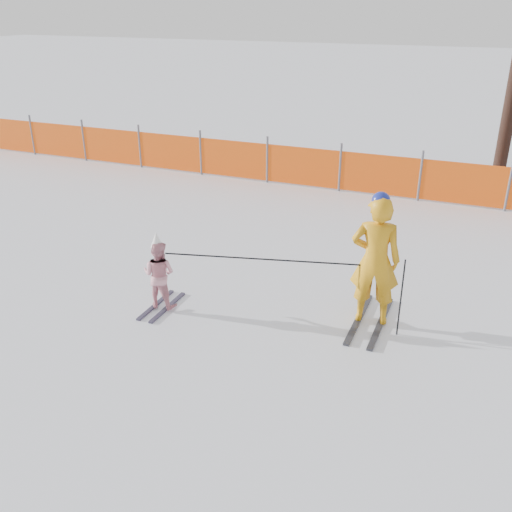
% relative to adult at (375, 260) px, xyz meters
% --- Properties ---
extents(ground, '(120.00, 120.00, 0.00)m').
position_rel_adult_xyz_m(ground, '(-1.72, -0.93, -1.05)').
color(ground, white).
rests_on(ground, ground).
extents(adult, '(0.80, 1.60, 2.10)m').
position_rel_adult_xyz_m(adult, '(0.00, 0.00, 0.00)').
color(adult, black).
rests_on(adult, ground).
extents(child, '(0.57, 1.04, 1.30)m').
position_rel_adult_xyz_m(child, '(-3.21, -0.82, -0.45)').
color(child, black).
rests_on(child, ground).
extents(ski_poles, '(3.56, 0.78, 1.22)m').
position_rel_adult_xyz_m(ski_poles, '(-1.02, -0.35, -0.19)').
color(ski_poles, black).
rests_on(ski_poles, ground).
extents(safety_fence, '(17.53, 0.06, 1.25)m').
position_rel_adult_xyz_m(safety_fence, '(-5.47, 6.24, -0.49)').
color(safety_fence, '#595960').
rests_on(safety_fence, ground).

